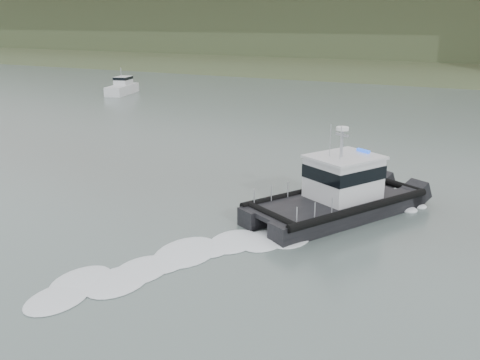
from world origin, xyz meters
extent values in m
plane|color=#52615B|center=(0.00, 0.00, 0.00)|extent=(400.00, 400.00, 0.00)
cube|color=#3A4A2A|center=(0.00, 92.00, 0.00)|extent=(500.00, 44.72, 16.25)
cube|color=#3A4A2A|center=(0.00, 120.00, 6.00)|extent=(500.00, 70.00, 18.00)
cube|color=black|center=(1.43, 12.14, 0.38)|extent=(5.63, 9.32, 1.08)
cube|color=black|center=(3.59, 11.01, 0.38)|extent=(5.63, 9.32, 1.08)
cube|color=black|center=(2.30, 11.18, 0.81)|extent=(7.16, 9.25, 0.23)
cube|color=silver|center=(2.72, 11.98, 1.95)|extent=(3.90, 4.12, 2.07)
cube|color=black|center=(2.72, 11.98, 2.33)|extent=(3.97, 4.20, 0.68)
cube|color=silver|center=(2.72, 11.98, 3.06)|extent=(4.14, 4.37, 0.14)
cylinder|color=#9A9CA3|center=(2.59, 11.74, 3.80)|extent=(0.14, 0.14, 1.62)
cylinder|color=white|center=(2.59, 11.74, 4.57)|extent=(0.63, 0.63, 0.16)
cube|color=silver|center=(-38.17, 43.64, 0.55)|extent=(3.97, 7.00, 1.33)
cube|color=silver|center=(-38.33, 44.18, 1.66)|extent=(2.44, 3.05, 1.33)
cube|color=black|center=(-38.33, 44.18, 2.11)|extent=(2.51, 3.11, 0.39)
cylinder|color=#9A9CA3|center=(-38.17, 43.64, 2.88)|extent=(0.09, 0.09, 1.33)
camera|label=1|loc=(10.26, -13.81, 9.76)|focal=40.00mm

